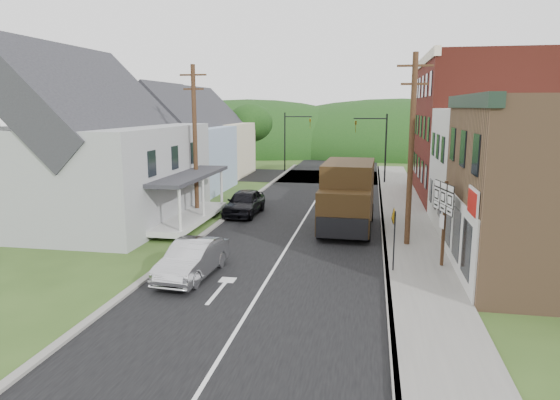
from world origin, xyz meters
The scene contains 24 objects.
ground centered at (0.00, 0.00, 0.00)m, with size 120.00×120.00×0.00m, color #2D4719.
road centered at (0.00, 10.00, 0.00)m, with size 9.00×90.00×0.02m, color black.
cross_road centered at (0.00, 27.00, 0.00)m, with size 60.00×9.00×0.02m, color black.
sidewalk_right centered at (5.90, 8.00, 0.07)m, with size 2.80×55.00×0.15m, color slate.
curb_right centered at (4.55, 8.00, 0.07)m, with size 0.20×55.00×0.15m, color slate.
curb_left centered at (-4.65, 8.00, 0.06)m, with size 0.30×55.00×0.12m, color slate.
storefront_white centered at (11.30, 7.50, 3.25)m, with size 8.00×7.00×6.50m, color silver.
storefront_red centered at (11.30, 17.00, 5.00)m, with size 8.00×12.00×10.00m, color maroon.
house_gray centered at (-12.00, 6.00, 4.23)m, with size 10.20×12.24×8.35m.
house_blue centered at (-11.00, 17.00, 3.69)m, with size 7.14×8.16×7.28m.
house_cream centered at (-11.50, 26.00, 3.69)m, with size 7.14×8.16×7.28m.
utility_pole_right centered at (5.60, 3.50, 4.66)m, with size 1.60×0.26×9.00m.
utility_pole_left centered at (-6.50, 8.00, 4.66)m, with size 1.60×0.26×9.00m.
traffic_signal_right centered at (4.30, 23.50, 3.76)m, with size 2.87×0.20×6.00m.
traffic_signal_left centered at (-4.30, 30.50, 3.76)m, with size 2.87×0.20×6.00m.
tree_left_b centered at (-17.00, 12.00, 4.88)m, with size 4.80×4.80×6.94m.
tree_left_c centered at (-19.00, 20.00, 5.94)m, with size 5.80×5.80×8.41m.
tree_left_d centered at (-9.00, 32.00, 4.88)m, with size 4.80×4.80×6.94m.
forested_ridge centered at (0.00, 55.00, 0.00)m, with size 90.00×30.00×16.00m, color black.
silver_sedan centered at (-2.95, -2.45, 0.72)m, with size 1.51×4.34×1.43m, color #ADADB2.
dark_sedan centered at (-3.80, 9.02, 0.78)m, with size 1.83×4.55×1.55m, color black.
delivery_van centered at (2.61, 6.46, 1.84)m, with size 2.85×6.57×3.64m.
route_sign_cluster centered at (6.75, 0.38, 2.43)m, with size 0.54×1.97×3.51m.
warning_sign centered at (4.78, -0.63, 1.79)m, with size 0.21×0.69×2.57m.
Camera 1 is at (3.79, -20.24, 6.60)m, focal length 32.00 mm.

